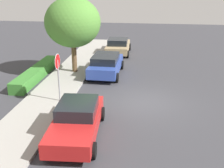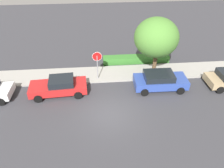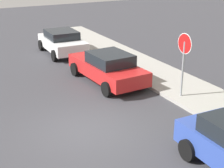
# 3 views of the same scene
# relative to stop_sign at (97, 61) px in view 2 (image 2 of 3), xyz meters

# --- Properties ---
(ground_plane) EXTENTS (60.00, 60.00, 0.00)m
(ground_plane) POSITION_rel_stop_sign_xyz_m (0.69, -4.52, -1.89)
(ground_plane) COLOR #38383D
(sidewalk_curb) EXTENTS (32.00, 2.59, 0.14)m
(sidewalk_curb) POSITION_rel_stop_sign_xyz_m (0.69, 0.76, -1.82)
(sidewalk_curb) COLOR #9E9B93
(sidewalk_curb) RESTS_ON ground_plane
(stop_sign) EXTENTS (0.82, 0.08, 2.73)m
(stop_sign) POSITION_rel_stop_sign_xyz_m (0.00, 0.00, 0.00)
(stop_sign) COLOR gray
(stop_sign) RESTS_ON ground_plane
(parked_car_red) EXTENTS (4.61, 2.23, 1.43)m
(parked_car_red) POSITION_rel_stop_sign_xyz_m (-3.16, -1.75, -1.16)
(parked_car_red) COLOR red
(parked_car_red) RESTS_ON ground_plane
(parked_car_blue) EXTENTS (4.37, 2.16, 1.47)m
(parked_car_blue) POSITION_rel_stop_sign_xyz_m (5.09, -1.73, -1.12)
(parked_car_blue) COLOR #2D479E
(parked_car_blue) RESTS_ON ground_plane
(street_tree_near_corner) EXTENTS (3.74, 3.74, 5.29)m
(street_tree_near_corner) POSITION_rel_stop_sign_xyz_m (5.03, 0.48, 1.71)
(street_tree_near_corner) COLOR brown
(street_tree_near_corner) RESTS_ON ground_plane
(front_yard_hedge) EXTENTS (6.62, 0.92, 0.69)m
(front_yard_hedge) POSITION_rel_stop_sign_xyz_m (3.94, 2.84, -1.55)
(front_yard_hedge) COLOR #387A2D
(front_yard_hedge) RESTS_ON ground_plane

